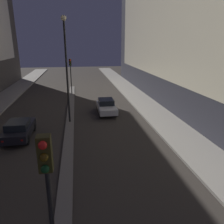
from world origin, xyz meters
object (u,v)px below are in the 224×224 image
(car_left_lane, at_px, (19,129))
(car_right_lane, at_px, (106,106))
(traffic_light_mid, at_px, (70,68))
(street_lamp, at_px, (66,59))
(traffic_light_near, at_px, (48,184))

(car_left_lane, distance_m, car_right_lane, 8.88)
(traffic_light_mid, distance_m, street_lamp, 11.59)
(traffic_light_near, xyz_separation_m, street_lamp, (0.00, 14.04, 2.02))
(traffic_light_near, xyz_separation_m, traffic_light_mid, (0.00, 25.46, 0.00))
(traffic_light_mid, distance_m, car_left_lane, 14.90)
(street_lamp, relative_size, car_left_lane, 2.18)
(street_lamp, relative_size, car_right_lane, 2.18)
(car_right_lane, bearing_deg, traffic_light_near, -102.43)
(traffic_light_near, bearing_deg, traffic_light_mid, 90.00)
(traffic_light_near, distance_m, car_right_lane, 17.07)
(street_lamp, bearing_deg, car_right_lane, 33.43)
(traffic_light_mid, bearing_deg, car_right_lane, -68.13)
(car_left_lane, relative_size, car_right_lane, 1.00)
(street_lamp, xyz_separation_m, car_left_lane, (-3.62, -2.75, -4.87))
(car_left_lane, bearing_deg, street_lamp, 37.25)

